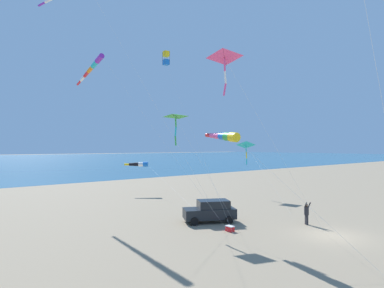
{
  "coord_description": "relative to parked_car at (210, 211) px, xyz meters",
  "views": [
    {
      "loc": [
        11.16,
        -22.07,
        6.33
      ],
      "look_at": [
        -9.2,
        -5.46,
        6.6
      ],
      "focal_mm": 29.58,
      "sensor_mm": 36.0,
      "label": 1
    }
  ],
  "objects": [
    {
      "name": "kite_delta_long_streamer_left",
      "position": [
        -2.11,
        -2.1,
        8.0
      ],
      "size": [
        5.43,
        3.8,
        9.27
      ],
      "color": "green",
      "rests_on": "ground_plane"
    },
    {
      "name": "ground_plane",
      "position": [
        8.57,
        3.95,
        -0.95
      ],
      "size": [
        600.0,
        600.0,
        0.0
      ],
      "primitive_type": "plane",
      "color": "gray"
    },
    {
      "name": "kite_delta_long_streamer_right",
      "position": [
        -7.75,
        13.4,
        5.65
      ],
      "size": [
        11.46,
        6.62,
        7.14
      ],
      "color": "#1EB7C6",
      "rests_on": "ground_plane"
    },
    {
      "name": "kite_box_black_fish_shape",
      "position": [
        -6.69,
        0.06,
        14.4
      ],
      "size": [
        12.14,
        2.74,
        16.08
      ],
      "color": "yellow",
      "rests_on": "ground_plane"
    },
    {
      "name": "kite_windsock_red_high_left",
      "position": [
        -18.22,
        3.6,
        3.04
      ],
      "size": [
        17.62,
        3.86,
        4.34
      ],
      "color": "blue",
      "rests_on": "ground_plane"
    },
    {
      "name": "kite_delta_magenta_far_left",
      "position": [
        5.81,
        -4.12,
        10.96
      ],
      "size": [
        3.32,
        8.89,
        12.36
      ],
      "color": "#EF4C93",
      "rests_on": "ground_plane"
    },
    {
      "name": "parked_car",
      "position": [
        0.0,
        0.0,
        0.0
      ],
      "size": [
        3.66,
        4.66,
        1.85
      ],
      "color": "black",
      "rests_on": "ground_plane"
    },
    {
      "name": "kite_windsock_blue_topmost",
      "position": [
        3.67,
        -1.97,
        6.15
      ],
      "size": [
        13.17,
        1.31,
        7.44
      ],
      "color": "yellow",
      "rests_on": "ground_plane"
    },
    {
      "name": "person_adult_flyer",
      "position": [
        5.62,
        5.5,
        0.07
      ],
      "size": [
        0.67,
        0.62,
        1.88
      ],
      "color": "#232328",
      "rests_on": "ground_plane"
    },
    {
      "name": "kite_windsock_yellow_midlevel",
      "position": [
        -11.46,
        -5.77,
        13.48
      ],
      "size": [
        19.88,
        4.94,
        15.22
      ],
      "color": "purple",
      "rests_on": "ground_plane"
    },
    {
      "name": "cooler_box",
      "position": [
        3.1,
        -0.86,
        -0.74
      ],
      "size": [
        0.62,
        0.42,
        0.42
      ],
      "color": "red",
      "rests_on": "ground_plane"
    }
  ]
}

